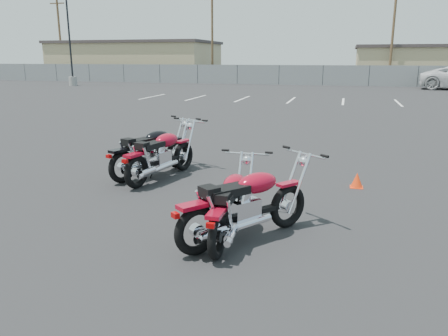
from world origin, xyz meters
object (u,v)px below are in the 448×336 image
(motorcycle_front_red, at_px, (161,155))
(motorcycle_third_red, at_px, (232,205))
(motorcycle_rear_red, at_px, (246,205))
(motorcycle_second_black, at_px, (151,151))

(motorcycle_front_red, xyz_separation_m, motorcycle_third_red, (2.17, -2.57, -0.04))
(motorcycle_front_red, relative_size, motorcycle_third_red, 1.08)
(motorcycle_third_red, xyz_separation_m, motorcycle_rear_red, (0.22, -0.07, 0.04))
(motorcycle_front_red, relative_size, motorcycle_second_black, 1.01)
(motorcycle_second_black, height_order, motorcycle_third_red, motorcycle_second_black)
(motorcycle_front_red, distance_m, motorcycle_third_red, 3.36)
(motorcycle_second_black, bearing_deg, motorcycle_front_red, -34.79)
(motorcycle_third_red, relative_size, motorcycle_rear_red, 1.02)
(motorcycle_second_black, distance_m, motorcycle_third_red, 3.77)
(motorcycle_front_red, distance_m, motorcycle_second_black, 0.42)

